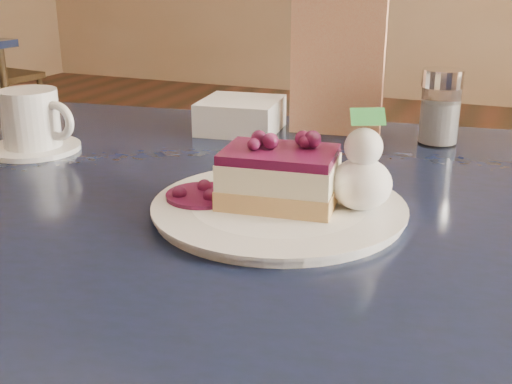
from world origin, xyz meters
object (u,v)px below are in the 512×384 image
at_px(dessert_plate, 279,208).
at_px(coffee_set, 33,124).
at_px(main_table, 288,260).
at_px(cheesecake_slice, 279,178).

bearing_deg(dessert_plate, coffee_set, 167.24).
xyz_separation_m(main_table, dessert_plate, (0.01, -0.05, 0.09)).
distance_m(main_table, cheesecake_slice, 0.14).
distance_m(dessert_plate, coffee_set, 0.46).
height_order(dessert_plate, cheesecake_slice, cheesecake_slice).
bearing_deg(coffee_set, main_table, -6.04).
bearing_deg(coffee_set, dessert_plate, -12.76).
relative_size(main_table, cheesecake_slice, 9.95).
distance_m(main_table, dessert_plate, 0.11).
height_order(main_table, dessert_plate, dessert_plate).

